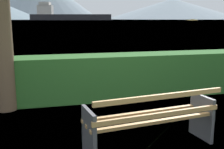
# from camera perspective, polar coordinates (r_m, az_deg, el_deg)

# --- Properties ---
(ground_plane) EXTENTS (1400.00, 1400.00, 0.00)m
(ground_plane) POSITION_cam_1_polar(r_m,az_deg,el_deg) (4.17, 7.54, -14.50)
(ground_plane) COLOR #4C6B33
(water_surface) EXTENTS (620.00, 620.00, 0.00)m
(water_surface) POSITION_cam_1_polar(r_m,az_deg,el_deg) (311.36, -14.21, 10.77)
(water_surface) COLOR #7A99A8
(water_surface) RESTS_ON ground_plane
(park_bench) EXTENTS (1.93, 0.81, 0.87)m
(park_bench) POSITION_cam_1_polar(r_m,az_deg,el_deg) (3.95, 8.14, -9.21)
(park_bench) COLOR tan
(park_bench) RESTS_ON ground_plane
(hedge_row) EXTENTS (13.16, 0.82, 1.00)m
(hedge_row) POSITION_cam_1_polar(r_m,az_deg,el_deg) (6.41, -1.06, -0.41)
(hedge_row) COLOR #285B23
(hedge_row) RESTS_ON ground_plane
(cargo_ship_large) EXTENTS (89.65, 34.75, 19.63)m
(cargo_ship_large) POSITION_cam_1_polar(r_m,az_deg,el_deg) (320.56, -9.66, 11.95)
(cargo_ship_large) COLOR #232328
(cargo_ship_large) RESTS_ON water_surface
(fishing_boat_near) EXTENTS (7.88, 7.57, 1.34)m
(fishing_boat_near) POSITION_cam_1_polar(r_m,az_deg,el_deg) (251.88, 16.25, 10.70)
(fishing_boat_near) COLOR gold
(fishing_boat_near) RESTS_ON water_surface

